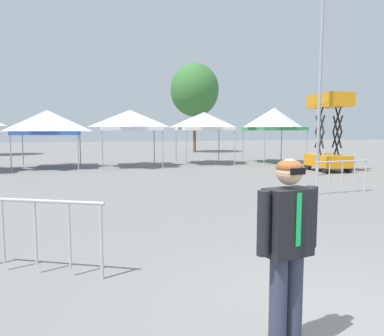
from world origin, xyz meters
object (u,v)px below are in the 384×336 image
object	(u,v)px
crowd_barrier_mid_lot	(35,222)
canopy_tent_far_left	(274,119)
person_foreground	(287,243)
canopy_tent_behind_right	(48,123)
canopy_tent_center	(130,120)
scissor_lift	(328,148)
crowd_barrier_near_person	(342,170)
tree_behind_tents_right	(195,90)
canopy_tent_behind_left	(204,121)
light_pole_near_lift	(321,53)

from	to	relation	value
crowd_barrier_mid_lot	canopy_tent_far_left	bearing A→B (deg)	50.18
person_foreground	canopy_tent_behind_right	bearing A→B (deg)	99.95
canopy_tent_center	scissor_lift	size ratio (longest dim) A/B	0.91
canopy_tent_center	scissor_lift	xyz separation A→B (m)	(9.20, -5.52, -1.47)
canopy_tent_behind_right	crowd_barrier_near_person	size ratio (longest dim) A/B	1.67
canopy_tent_center	crowd_barrier_mid_lot	world-z (taller)	canopy_tent_center
person_foreground	canopy_tent_far_left	bearing A→B (deg)	59.96
canopy_tent_center	canopy_tent_far_left	bearing A→B (deg)	-0.60
canopy_tent_center	scissor_lift	distance (m)	10.82
canopy_tent_behind_right	tree_behind_tents_right	bearing A→B (deg)	43.69
canopy_tent_behind_left	canopy_tent_far_left	bearing A→B (deg)	-6.18
crowd_barrier_near_person	canopy_tent_far_left	bearing A→B (deg)	70.35
canopy_tent_center	tree_behind_tents_right	bearing A→B (deg)	57.42
canopy_tent_behind_right	canopy_tent_center	distance (m)	4.48
canopy_tent_behind_right	canopy_tent_behind_left	xyz separation A→B (m)	(9.06, -0.18, 0.13)
canopy_tent_far_left	crowd_barrier_near_person	world-z (taller)	canopy_tent_far_left
canopy_tent_far_left	light_pole_near_lift	size ratio (longest dim) A/B	0.36
canopy_tent_far_left	canopy_tent_center	bearing A→B (deg)	179.40
crowd_barrier_near_person	canopy_tent_behind_right	bearing A→B (deg)	129.55
canopy_tent_far_left	crowd_barrier_mid_lot	xyz separation A→B (m)	(-12.76, -15.31, -2.06)
canopy_tent_behind_left	light_pole_near_lift	bearing A→B (deg)	-68.02
canopy_tent_center	light_pole_near_lift	size ratio (longest dim) A/B	0.36
scissor_lift	crowd_barrier_mid_lot	bearing A→B (deg)	-142.10
person_foreground	crowd_barrier_near_person	xyz separation A→B (m)	(6.45, 6.90, -0.28)
canopy_tent_behind_left	canopy_tent_far_left	xyz separation A→B (m)	(4.63, -0.50, 0.17)
canopy_tent_center	canopy_tent_behind_right	bearing A→B (deg)	172.49
canopy_tent_center	canopy_tent_behind_left	xyz separation A→B (m)	(4.62, 0.40, -0.01)
crowd_barrier_mid_lot	light_pole_near_lift	bearing A→B (deg)	37.62
canopy_tent_center	crowd_barrier_mid_lot	distance (m)	15.92
canopy_tent_behind_right	light_pole_near_lift	bearing A→B (deg)	-31.88
canopy_tent_behind_right	canopy_tent_behind_left	size ratio (longest dim) A/B	1.07
canopy_tent_behind_right	light_pole_near_lift	world-z (taller)	light_pole_near_lift
canopy_tent_center	light_pole_near_lift	distance (m)	10.60
person_foreground	crowd_barrier_mid_lot	size ratio (longest dim) A/B	0.96
person_foreground	light_pole_near_lift	xyz separation A→B (m)	(8.72, 11.22, 4.45)
person_foreground	light_pole_near_lift	distance (m)	14.89
canopy_tent_behind_left	tree_behind_tents_right	bearing A→B (deg)	74.65
person_foreground	tree_behind_tents_right	xyz separation A→B (m)	(9.07, 30.47, 4.92)
canopy_tent_behind_right	crowd_barrier_mid_lot	xyz separation A→B (m)	(0.92, -15.99, -1.75)
canopy_tent_center	canopy_tent_far_left	world-z (taller)	canopy_tent_far_left
canopy_tent_behind_left	crowd_barrier_near_person	size ratio (longest dim) A/B	1.56
canopy_tent_behind_left	tree_behind_tents_right	size ratio (longest dim) A/B	0.39
canopy_tent_far_left	crowd_barrier_mid_lot	size ratio (longest dim) A/B	1.90
canopy_tent_far_left	person_foreground	size ratio (longest dim) A/B	1.98
person_foreground	crowd_barrier_near_person	distance (m)	9.45
canopy_tent_behind_left	person_foreground	size ratio (longest dim) A/B	1.84
scissor_lift	canopy_tent_far_left	bearing A→B (deg)	89.40
canopy_tent_far_left	crowd_barrier_near_person	xyz separation A→B (m)	(-3.96, -11.10, -2.06)
canopy_tent_center	person_foreground	distance (m)	18.21
canopy_tent_center	person_foreground	size ratio (longest dim) A/B	2.00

